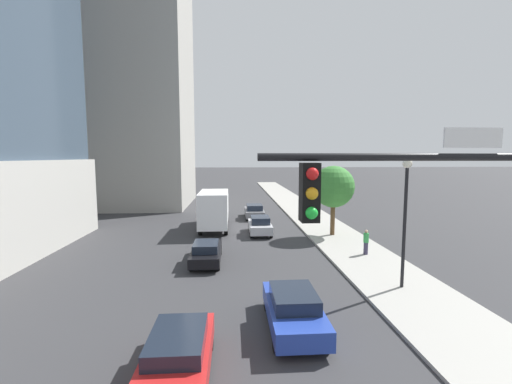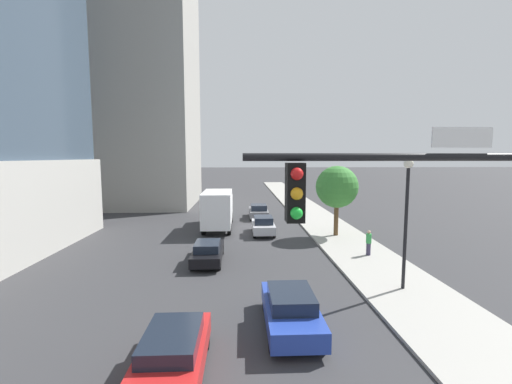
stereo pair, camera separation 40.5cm
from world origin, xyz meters
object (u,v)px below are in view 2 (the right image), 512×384
at_px(car_gray, 258,211).
at_px(car_silver, 263,225).
at_px(construction_building, 146,64).
at_px(car_red, 171,357).
at_px(car_blue, 291,309).
at_px(street_lamp, 407,206).
at_px(box_truck, 218,208).
at_px(traffic_light_pole, 458,243).
at_px(pedestrian_green_shirt, 369,243).
at_px(car_black, 208,252).
at_px(street_tree, 337,187).

xyz_separation_m(car_gray, car_silver, (-0.00, -7.45, 0.04)).
bearing_deg(construction_building, car_gray, -38.34).
distance_m(car_red, car_blue, 4.78).
distance_m(street_lamp, box_truck, 17.72).
relative_size(traffic_light_pole, pedestrian_green_shirt, 4.31).
bearing_deg(box_truck, car_silver, -29.27).
relative_size(car_black, box_truck, 0.58).
distance_m(street_tree, car_black, 12.01).
relative_size(car_gray, car_silver, 1.09).
xyz_separation_m(street_lamp, box_truck, (-9.87, 14.54, -2.28)).
height_order(street_tree, car_gray, street_tree).
bearing_deg(car_red, car_silver, 78.01).
height_order(car_red, box_truck, box_truck).
height_order(construction_building, car_black, construction_building).
relative_size(car_silver, pedestrian_green_shirt, 2.54).
relative_size(street_tree, car_black, 1.25).
relative_size(car_red, car_silver, 1.14).
bearing_deg(box_truck, car_blue, -77.64).
relative_size(car_red, pedestrian_green_shirt, 2.90).
relative_size(car_red, car_gray, 1.04).
distance_m(street_tree, pedestrian_green_shirt, 6.42).
distance_m(construction_building, traffic_light_pole, 45.97).
xyz_separation_m(construction_building, car_red, (10.44, -37.19, -17.99)).
bearing_deg(street_tree, traffic_light_pole, -100.19).
height_order(car_blue, car_silver, car_silver).
distance_m(construction_building, car_silver, 29.68).
bearing_deg(car_red, construction_building, 105.68).
distance_m(car_blue, car_black, 9.13).
bearing_deg(car_red, car_black, 90.00).
distance_m(car_blue, car_silver, 15.64).
bearing_deg(street_tree, car_silver, 167.99).
relative_size(street_lamp, box_truck, 0.80).
xyz_separation_m(car_silver, box_truck, (-3.91, 2.19, 1.16)).
distance_m(car_silver, car_black, 8.36).
distance_m(street_lamp, car_black, 11.59).
height_order(car_red, car_silver, car_silver).
relative_size(street_lamp, car_gray, 1.40).
bearing_deg(street_lamp, box_truck, 124.18).
xyz_separation_m(car_red, car_black, (0.00, 11.00, -0.03)).
bearing_deg(traffic_light_pole, construction_building, 112.06).
bearing_deg(street_tree, pedestrian_green_shirt, -84.46).
distance_m(car_silver, box_truck, 4.62).
distance_m(street_lamp, pedestrian_green_shirt, 6.40).
bearing_deg(traffic_light_pole, car_gray, 94.15).
bearing_deg(pedestrian_green_shirt, car_black, -176.91).
distance_m(construction_building, box_truck, 25.81).
distance_m(car_red, car_gray, 26.14).
bearing_deg(street_lamp, construction_building, 123.11).
distance_m(traffic_light_pole, car_gray, 29.67).
relative_size(traffic_light_pole, box_truck, 0.89).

